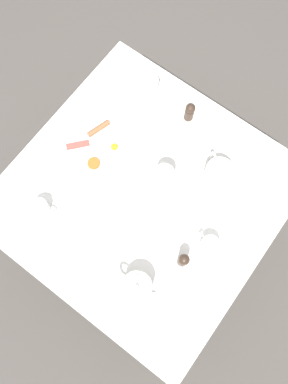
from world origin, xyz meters
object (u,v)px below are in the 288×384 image
at_px(teapot_far, 218,173).
at_px(teapot_near, 137,287).
at_px(fork_by_plate, 272,190).
at_px(pepper_grinder, 190,112).
at_px(creamer_jug, 151,84).
at_px(teacup_with_saucer_left, 40,208).
at_px(breakfast_plate, 97,146).
at_px(spoon_for_tea, 194,292).
at_px(water_glass_tall, 164,177).
at_px(teacup_with_saucer_right, 209,246).
at_px(salt_grinder, 183,260).
at_px(knife_by_plate, 86,227).

bearing_deg(teapot_far, teapot_near, -49.72).
bearing_deg(teapot_near, fork_by_plate, 75.48).
relative_size(teapot_near, pepper_grinder, 1.92).
bearing_deg(creamer_jug, teacup_with_saucer_left, -2.07).
bearing_deg(breakfast_plate, teapot_far, 111.76).
relative_size(teapot_near, spoon_for_tea, 1.27).
xyz_separation_m(breakfast_plate, fork_by_plate, (-0.29, 0.73, -0.01)).
bearing_deg(water_glass_tall, pepper_grinder, -164.77).
height_order(teapot_far, teacup_with_saucer_right, teapot_far).
height_order(teacup_with_saucer_right, salt_grinder, salt_grinder).
distance_m(breakfast_plate, teapot_far, 0.54).
xyz_separation_m(teacup_with_saucer_right, water_glass_tall, (-0.12, -0.32, 0.03)).
height_order(teapot_near, fork_by_plate, teapot_near).
height_order(teapot_far, knife_by_plate, teapot_far).
distance_m(teacup_with_saucer_right, spoon_for_tea, 0.20).
distance_m(teapot_near, spoon_for_tea, 0.23).
distance_m(fork_by_plate, knife_by_plate, 0.81).
distance_m(knife_by_plate, spoon_for_tea, 0.52).
xyz_separation_m(teapot_far, water_glass_tall, (0.16, -0.17, 0.01)).
height_order(salt_grinder, knife_by_plate, salt_grinder).
bearing_deg(creamer_jug, teapot_far, 69.39).
distance_m(teapot_near, salt_grinder, 0.21).
height_order(salt_grinder, fork_by_plate, salt_grinder).
bearing_deg(breakfast_plate, salt_grinder, 72.50).
xyz_separation_m(teapot_far, teacup_with_saucer_left, (0.57, -0.51, -0.02)).
relative_size(teacup_with_saucer_right, fork_by_plate, 0.81).
relative_size(water_glass_tall, pepper_grinder, 1.15).
bearing_deg(fork_by_plate, breakfast_plate, -68.07).
xyz_separation_m(teapot_near, spoon_for_tea, (-0.12, 0.19, -0.05)).
bearing_deg(teacup_with_saucer_left, knife_by_plate, 105.05).
height_order(creamer_jug, spoon_for_tea, creamer_jug).
height_order(teapot_near, teacup_with_saucer_right, teapot_near).
height_order(creamer_jug, salt_grinder, salt_grinder).
distance_m(water_glass_tall, knife_by_plate, 0.39).
xyz_separation_m(pepper_grinder, salt_grinder, (0.55, 0.35, 0.00)).
bearing_deg(teacup_with_saucer_left, teapot_near, 88.49).
distance_m(teapot_far, water_glass_tall, 0.23).
xyz_separation_m(teacup_with_saucer_left, teacup_with_saucer_right, (-0.29, 0.65, 0.00)).
xyz_separation_m(teapot_near, teacup_with_saucer_right, (-0.31, 0.14, -0.02)).
bearing_deg(teapot_near, spoon_for_tea, 35.28).
height_order(teapot_far, fork_by_plate, teapot_far).
bearing_deg(teapot_far, creamer_jug, -160.54).
height_order(teapot_near, teacup_with_saucer_left, teapot_near).
xyz_separation_m(breakfast_plate, teacup_with_saucer_left, (0.37, -0.01, 0.02)).
distance_m(creamer_jug, spoon_for_tea, 0.94).
relative_size(teapot_far, fork_by_plate, 0.94).
distance_m(teacup_with_saucer_left, creamer_jug, 0.75).
relative_size(teacup_with_saucer_right, knife_by_plate, 0.68).
bearing_deg(teapot_near, pepper_grinder, 113.37).
relative_size(teapot_near, teacup_with_saucer_left, 1.43).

